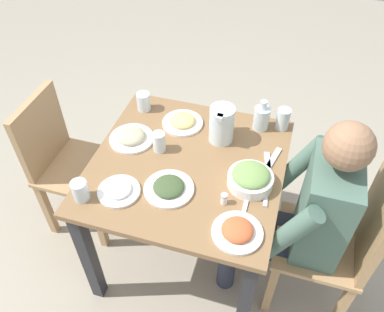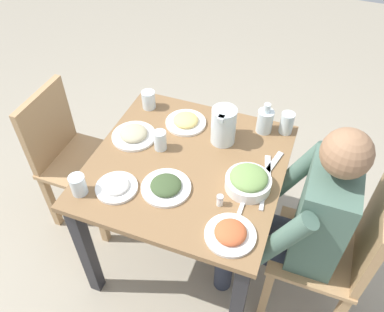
% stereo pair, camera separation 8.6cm
% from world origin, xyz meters
% --- Properties ---
extents(ground_plane, '(8.00, 8.00, 0.00)m').
position_xyz_m(ground_plane, '(0.00, 0.00, 0.00)').
color(ground_plane, '#9E937F').
extents(dining_table, '(0.88, 0.88, 0.75)m').
position_xyz_m(dining_table, '(0.00, 0.00, 0.62)').
color(dining_table, olive).
rests_on(dining_table, ground_plane).
extents(chair_near, '(0.40, 0.40, 0.87)m').
position_xyz_m(chair_near, '(-0.05, -0.75, 0.49)').
color(chair_near, tan).
rests_on(chair_near, ground_plane).
extents(chair_far, '(0.40, 0.40, 0.87)m').
position_xyz_m(chair_far, '(0.07, 0.75, 0.49)').
color(chair_far, tan).
rests_on(chair_far, ground_plane).
extents(diner_near, '(0.48, 0.53, 1.17)m').
position_xyz_m(diner_near, '(-0.05, -0.54, 0.64)').
color(diner_near, '#4C6B5B').
rests_on(diner_near, ground_plane).
extents(water_pitcher, '(0.16, 0.12, 0.19)m').
position_xyz_m(water_pitcher, '(0.21, -0.11, 0.84)').
color(water_pitcher, silver).
rests_on(water_pitcher, dining_table).
extents(salad_bowl, '(0.20, 0.20, 0.09)m').
position_xyz_m(salad_bowl, '(-0.04, -0.30, 0.79)').
color(salad_bowl, white).
rests_on(salad_bowl, dining_table).
extents(plate_yoghurt, '(0.19, 0.19, 0.04)m').
position_xyz_m(plate_yoghurt, '(-0.25, 0.23, 0.76)').
color(plate_yoghurt, white).
rests_on(plate_yoghurt, dining_table).
extents(plate_beans, '(0.22, 0.22, 0.05)m').
position_xyz_m(plate_beans, '(0.07, 0.31, 0.77)').
color(plate_beans, white).
rests_on(plate_beans, dining_table).
extents(plate_dolmas, '(0.22, 0.22, 0.04)m').
position_xyz_m(plate_dolmas, '(-0.18, 0.03, 0.76)').
color(plate_dolmas, white).
rests_on(plate_dolmas, dining_table).
extents(plate_fries, '(0.21, 0.21, 0.05)m').
position_xyz_m(plate_fries, '(0.26, 0.11, 0.76)').
color(plate_fries, white).
rests_on(plate_fries, dining_table).
extents(plate_rice_curry, '(0.21, 0.21, 0.05)m').
position_xyz_m(plate_rice_curry, '(-0.31, -0.30, 0.76)').
color(plate_rice_curry, white).
rests_on(plate_rice_curry, dining_table).
extents(water_glass_near_left, '(0.06, 0.06, 0.10)m').
position_xyz_m(water_glass_near_left, '(0.05, 0.15, 0.80)').
color(water_glass_near_left, silver).
rests_on(water_glass_near_left, dining_table).
extents(water_glass_near_right, '(0.07, 0.07, 0.10)m').
position_xyz_m(water_glass_near_right, '(-0.33, 0.37, 0.79)').
color(water_glass_near_right, silver).
rests_on(water_glass_near_right, dining_table).
extents(water_glass_center, '(0.07, 0.07, 0.10)m').
position_xyz_m(water_glass_center, '(0.32, 0.34, 0.80)').
color(water_glass_center, silver).
rests_on(water_glass_center, dining_table).
extents(water_glass_far_left, '(0.07, 0.07, 0.11)m').
position_xyz_m(water_glass_far_left, '(0.38, -0.38, 0.80)').
color(water_glass_far_left, silver).
rests_on(water_glass_far_left, dining_table).
extents(oil_carafe, '(0.08, 0.08, 0.16)m').
position_xyz_m(oil_carafe, '(0.35, -0.28, 0.80)').
color(oil_carafe, silver).
rests_on(oil_carafe, dining_table).
extents(salt_shaker, '(0.03, 0.03, 0.05)m').
position_xyz_m(salt_shaker, '(-0.18, -0.22, 0.77)').
color(salt_shaker, white).
rests_on(salt_shaker, dining_table).
extents(fork_near, '(0.17, 0.06, 0.01)m').
position_xyz_m(fork_near, '(0.14, -0.38, 0.75)').
color(fork_near, silver).
rests_on(fork_near, dining_table).
extents(knife_near, '(0.19, 0.04, 0.01)m').
position_xyz_m(knife_near, '(-0.06, -0.38, 0.75)').
color(knife_near, silver).
rests_on(knife_near, dining_table).
extents(fork_far, '(0.17, 0.06, 0.01)m').
position_xyz_m(fork_far, '(0.09, -0.36, 0.75)').
color(fork_far, silver).
rests_on(fork_far, dining_table).
extents(knife_far, '(0.19, 0.02, 0.01)m').
position_xyz_m(knife_far, '(-0.19, -0.31, 0.75)').
color(knife_far, silver).
rests_on(knife_far, dining_table).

